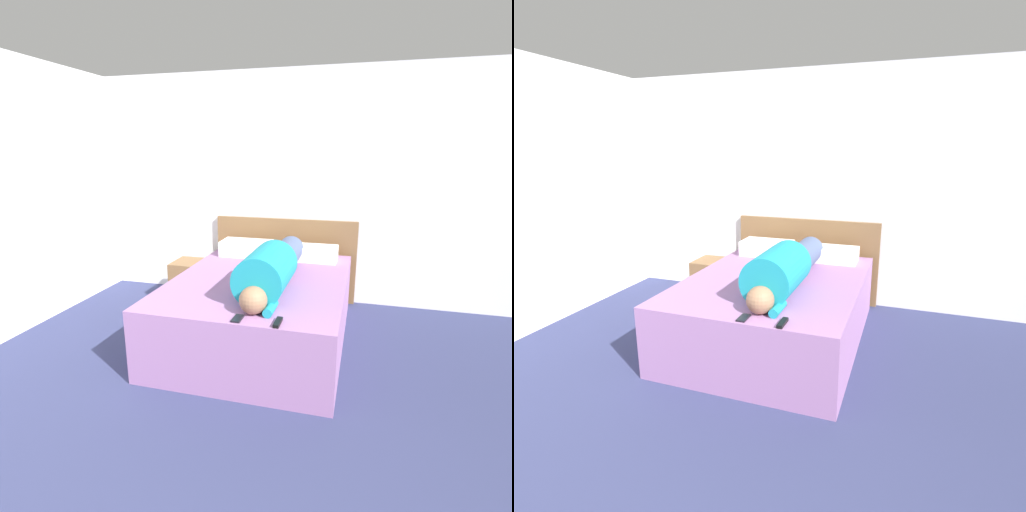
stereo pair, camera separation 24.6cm
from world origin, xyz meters
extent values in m
cube|color=white|center=(0.00, 3.81, 1.30)|extent=(6.16, 0.06, 2.60)
cube|color=#936699|center=(-0.19, 2.60, 0.30)|extent=(1.54, 2.05, 0.60)
cube|color=brown|center=(-0.19, 3.74, 0.48)|extent=(1.66, 0.04, 0.96)
cube|color=brown|center=(-1.21, 3.31, 0.25)|extent=(0.40, 0.41, 0.49)
sphere|color=#936B4C|center=(-0.03, 1.79, 0.70)|extent=(0.21, 0.21, 0.21)
cylinder|color=teal|center=(-0.03, 2.18, 0.79)|extent=(0.39, 0.66, 0.39)
cylinder|color=#47567A|center=(-0.03, 2.90, 0.73)|extent=(0.26, 0.79, 0.26)
cylinder|color=teal|center=(0.08, 1.84, 0.63)|extent=(0.07, 0.22, 0.07)
cube|color=white|center=(-0.55, 3.36, 0.68)|extent=(0.55, 0.31, 0.16)
cube|color=white|center=(0.18, 3.36, 0.67)|extent=(0.52, 0.31, 0.15)
cube|color=black|center=(0.18, 1.66, 0.61)|extent=(0.04, 0.15, 0.02)
cube|color=black|center=(-0.11, 1.66, 0.60)|extent=(0.06, 0.13, 0.01)
camera|label=1|loc=(0.69, -0.78, 1.73)|focal=28.00mm
camera|label=2|loc=(0.92, -0.70, 1.73)|focal=28.00mm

